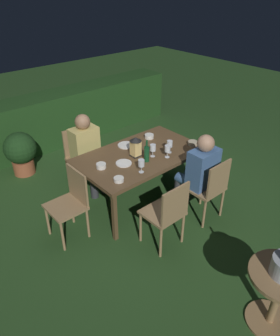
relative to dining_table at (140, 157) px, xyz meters
name	(u,v)px	position (x,y,z in m)	size (l,w,h in m)	color
ground_plane	(140,198)	(0.00, 0.00, -0.67)	(16.00, 16.00, 0.00)	#26471E
dining_table	(140,157)	(0.00, 0.00, 0.00)	(1.67, 0.99, 0.73)	brown
chair_head_near	(70,201)	(-1.08, 0.00, -0.19)	(0.40, 0.42, 0.87)	#9E7A51
chair_side_left_b	(209,187)	(0.38, -0.89, -0.19)	(0.42, 0.40, 0.87)	#9E7A51
person_in_blue	(198,170)	(0.38, -0.69, -0.04)	(0.38, 0.47, 1.15)	#426699
chair_side_right_a	(81,154)	(-0.38, 0.89, -0.19)	(0.42, 0.40, 0.87)	#9E7A51
person_in_mustard	(88,150)	(-0.38, 0.69, -0.04)	(0.38, 0.47, 1.15)	tan
chair_side_left_a	(167,212)	(-0.38, -0.89, -0.19)	(0.42, 0.40, 0.87)	#9E7A51
lantern_centerpiece	(136,146)	(-0.08, 0.00, 0.20)	(0.15, 0.15, 0.27)	black
green_bottle_on_table	(147,154)	(-0.06, -0.20, 0.16)	(0.07, 0.07, 0.29)	#144723
wine_glass_a	(141,164)	(-0.29, -0.35, 0.17)	(0.08, 0.08, 0.17)	silver
wine_glass_b	(168,149)	(0.21, -0.30, 0.17)	(0.08, 0.08, 0.17)	silver
wine_glass_c	(170,144)	(0.32, -0.22, 0.17)	(0.08, 0.08, 0.17)	silver
wine_glass_d	(153,148)	(0.08, -0.16, 0.17)	(0.08, 0.08, 0.17)	silver
plate_a	(126,145)	(0.01, 0.31, 0.06)	(0.23, 0.23, 0.01)	white
plate_b	(124,163)	(-0.32, -0.06, 0.06)	(0.20, 0.20, 0.01)	white
bowl_olives	(101,166)	(-0.59, 0.04, 0.08)	(0.12, 0.12, 0.06)	silver
bowl_bread	(119,179)	(-0.61, -0.33, 0.08)	(0.12, 0.12, 0.05)	silver
bowl_salad	(149,136)	(0.42, 0.28, 0.08)	(0.13, 0.13, 0.05)	silver
bowl_dip	(193,143)	(0.72, -0.28, 0.08)	(0.13, 0.13, 0.06)	#BCAD8E
side_table	(279,291)	(-0.36, -2.23, -0.25)	(0.58, 0.58, 0.64)	#937047
hedge_backdrop	(54,119)	(0.00, 2.40, -0.20)	(4.91, 0.61, 0.94)	#1E4219
potted_plant_corner	(21,151)	(-0.94, 1.75, -0.28)	(0.50, 0.50, 0.70)	#9E5133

